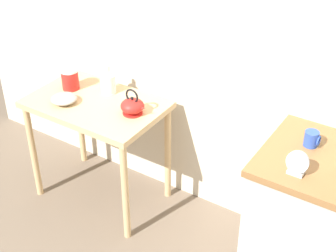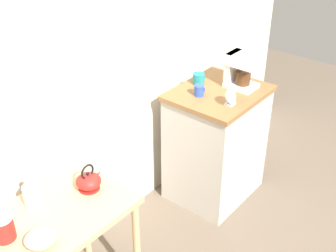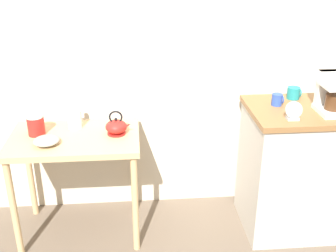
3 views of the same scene
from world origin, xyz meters
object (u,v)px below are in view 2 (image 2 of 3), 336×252
(teakettle, at_px, (89,181))
(table_clock, at_px, (231,98))
(bowl_stoneware, at_px, (40,238))
(mug_dark_teal, at_px, (199,79))
(mug_blue, at_px, (199,90))
(glass_carafe_vase, at_px, (32,195))
(coffee_maker, at_px, (240,69))
(canister_enamel, at_px, (3,227))

(teakettle, bearing_deg, table_clock, -12.36)
(bowl_stoneware, distance_m, mug_dark_teal, 1.71)
(mug_dark_teal, bearing_deg, teakettle, -174.18)
(mug_blue, relative_size, table_clock, 0.67)
(mug_dark_teal, bearing_deg, bowl_stoneware, -171.35)
(bowl_stoneware, bearing_deg, mug_blue, 5.22)
(glass_carafe_vase, xyz_separation_m, mug_blue, (1.38, -0.12, 0.14))
(coffee_maker, bearing_deg, mug_blue, 155.12)
(coffee_maker, relative_size, table_clock, 2.20)
(canister_enamel, relative_size, coffee_maker, 0.54)
(coffee_maker, distance_m, mug_dark_teal, 0.32)
(teakettle, height_order, mug_blue, mug_blue)
(bowl_stoneware, bearing_deg, coffee_maker, -0.10)
(table_clock, bearing_deg, mug_blue, 94.08)
(canister_enamel, bearing_deg, glass_carafe_vase, 21.08)
(teakettle, height_order, glass_carafe_vase, glass_carafe_vase)
(glass_carafe_vase, bearing_deg, bowl_stoneware, -120.03)
(canister_enamel, relative_size, mug_blue, 1.78)
(bowl_stoneware, bearing_deg, table_clock, -4.18)
(bowl_stoneware, bearing_deg, glass_carafe_vase, 59.97)
(canister_enamel, height_order, coffee_maker, coffee_maker)
(bowl_stoneware, height_order, mug_dark_teal, mug_dark_teal)
(glass_carafe_vase, relative_size, mug_dark_teal, 2.06)
(glass_carafe_vase, xyz_separation_m, mug_dark_teal, (1.53, -0.00, 0.14))
(canister_enamel, distance_m, mug_blue, 1.62)
(teakettle, bearing_deg, bowl_stoneware, -163.61)
(bowl_stoneware, relative_size, canister_enamel, 1.16)
(glass_carafe_vase, height_order, mug_dark_teal, mug_dark_teal)
(glass_carafe_vase, height_order, coffee_maker, coffee_maker)
(coffee_maker, bearing_deg, glass_carafe_vase, 171.14)
(glass_carafe_vase, xyz_separation_m, coffee_maker, (1.68, -0.26, 0.24))
(glass_carafe_vase, height_order, canister_enamel, glass_carafe_vase)
(coffee_maker, xyz_separation_m, mug_blue, (-0.31, 0.14, -0.10))
(glass_carafe_vase, xyz_separation_m, canister_enamel, (-0.24, -0.09, 0.00))
(coffee_maker, distance_m, mug_blue, 0.35)
(coffee_maker, xyz_separation_m, table_clock, (-0.29, -0.11, -0.09))
(bowl_stoneware, relative_size, mug_blue, 2.06)
(glass_carafe_vase, relative_size, coffee_maker, 0.75)
(table_clock, bearing_deg, canister_enamel, 170.36)
(canister_enamel, bearing_deg, teakettle, -3.87)
(bowl_stoneware, height_order, mug_blue, mug_blue)
(glass_carafe_vase, distance_m, mug_dark_teal, 1.54)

